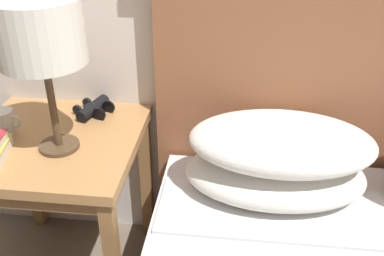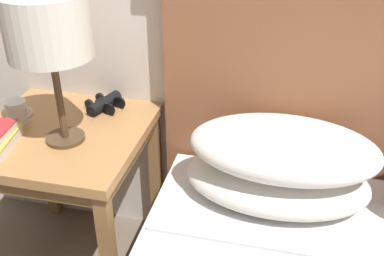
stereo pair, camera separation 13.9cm
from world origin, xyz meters
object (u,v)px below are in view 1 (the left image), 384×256
Objects in this scene: table_lamp at (40,34)px; binoculars_pair at (93,108)px; nightstand at (56,158)px; coffee_mug at (4,122)px.

table_lamp reaches higher than binoculars_pair.
binoculars_pair reaches higher than nightstand.
binoculars_pair is at bearing 80.70° from table_lamp.
table_lamp reaches higher than coffee_mug.
table_lamp is 0.41m from coffee_mug.
nightstand is 1.28× the size of table_lamp.
coffee_mug is (-0.26, -0.17, 0.02)m from binoculars_pair.
table_lamp reaches higher than nightstand.
coffee_mug reaches higher than binoculars_pair.
table_lamp is at bearing -99.30° from binoculars_pair.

